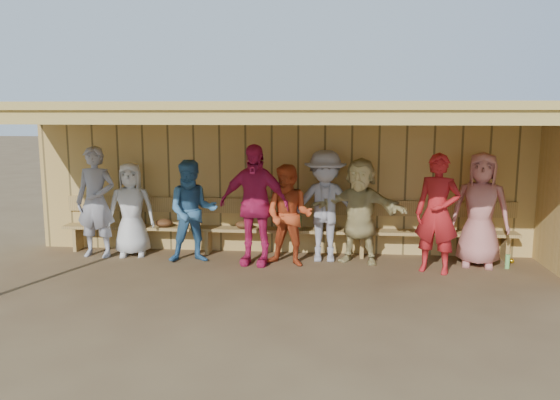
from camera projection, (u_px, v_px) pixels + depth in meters
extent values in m
plane|color=brown|center=(278.00, 273.00, 8.15)|extent=(90.00, 90.00, 0.00)
imported|color=#95949C|center=(96.00, 202.00, 8.97)|extent=(0.69, 0.48, 1.83)
imported|color=silver|center=(131.00, 209.00, 9.05)|extent=(0.85, 0.65, 1.56)
imported|color=teal|center=(192.00, 211.00, 8.66)|extent=(0.92, 0.79, 1.64)
imported|color=#C51F55|center=(254.00, 205.00, 8.50)|extent=(1.17, 0.63, 1.90)
imported|color=#93929A|center=(325.00, 206.00, 8.70)|extent=(1.16, 0.68, 1.79)
imported|color=tan|center=(360.00, 211.00, 8.61)|extent=(1.63, 0.91, 1.67)
imported|color=#B01C1F|center=(437.00, 213.00, 8.06)|extent=(0.77, 0.65, 1.79)
imported|color=#C2746D|center=(480.00, 210.00, 8.41)|extent=(0.98, 0.75, 1.78)
imported|color=#BF451E|center=(289.00, 216.00, 8.44)|extent=(0.89, 0.76, 1.58)
cube|color=tan|center=(285.00, 182.00, 9.28)|extent=(8.60, 0.20, 2.40)
cube|color=tan|center=(278.00, 107.00, 7.76)|extent=(8.80, 3.20, 0.10)
cube|color=tan|center=(265.00, 117.00, 6.30)|extent=(8.80, 0.10, 0.18)
cube|color=tan|center=(24.00, 117.00, 8.12)|extent=(0.08, 3.00, 0.16)
cube|color=tan|center=(86.00, 117.00, 8.04)|extent=(0.08, 3.00, 0.16)
cube|color=tan|center=(148.00, 117.00, 7.95)|extent=(0.08, 3.00, 0.16)
cube|color=tan|center=(212.00, 117.00, 7.87)|extent=(0.08, 3.00, 0.16)
cube|color=tan|center=(278.00, 117.00, 7.78)|extent=(0.08, 3.00, 0.16)
cube|color=tan|center=(345.00, 117.00, 7.69)|extent=(0.08, 3.00, 0.16)
cube|color=tan|center=(413.00, 117.00, 7.61)|extent=(0.08, 3.00, 0.16)
cube|color=tan|center=(483.00, 117.00, 7.52)|extent=(0.08, 3.00, 0.16)
cube|color=tan|center=(555.00, 117.00, 7.44)|extent=(0.08, 3.00, 0.16)
cube|color=tan|center=(284.00, 230.00, 9.12)|extent=(7.60, 0.32, 0.05)
cube|color=tan|center=(285.00, 206.00, 9.22)|extent=(7.60, 0.04, 0.26)
cube|color=tan|center=(78.00, 239.00, 9.48)|extent=(0.06, 0.29, 0.40)
cube|color=tan|center=(208.00, 242.00, 9.27)|extent=(0.06, 0.29, 0.40)
cube|color=tan|center=(361.00, 245.00, 9.04)|extent=(0.06, 0.29, 0.40)
cube|color=tan|center=(505.00, 248.00, 8.83)|extent=(0.06, 0.29, 0.40)
cylinder|color=orange|center=(467.00, 238.00, 8.66)|extent=(0.13, 0.41, 0.80)
sphere|color=gold|center=(512.00, 261.00, 8.66)|extent=(0.08, 0.08, 0.08)
ellipsoid|color=#593319|center=(164.00, 223.00, 9.24)|extent=(0.30, 0.24, 0.14)
ellipsoid|color=#593319|center=(135.00, 223.00, 9.29)|extent=(0.30, 0.24, 0.14)
ellipsoid|color=#593319|center=(244.00, 225.00, 9.12)|extent=(0.30, 0.24, 0.14)
cylinder|color=#72C060|center=(299.00, 222.00, 9.13)|extent=(0.07, 0.07, 0.22)
cylinder|color=orange|center=(365.00, 223.00, 9.03)|extent=(0.07, 0.07, 0.22)
cylinder|color=#6FB85C|center=(507.00, 262.00, 8.37)|extent=(0.07, 0.07, 0.22)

